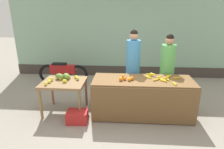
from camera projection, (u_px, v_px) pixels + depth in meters
ground_plane at (119, 113)px, 4.52m from camera, size 24.00×24.00×0.00m
market_wall_back at (122, 27)px, 6.60m from camera, size 7.70×0.23×3.53m
fruit_stall_counter at (142, 98)px, 4.33m from camera, size 2.20×0.82×0.85m
side_table_wooden at (64, 86)px, 4.39m from camera, size 0.96×0.79×0.76m
banana_bunch_pile at (161, 78)px, 4.23m from camera, size 0.76×0.64×0.07m
orange_pile at (126, 78)px, 4.17m from camera, size 0.32×0.30×0.09m
mango_papaya_pile at (63, 77)px, 4.44m from camera, size 0.71×0.60×0.14m
vendor_woman_blue_shirt at (133, 67)px, 4.81m from camera, size 0.34×0.34×1.86m
vendor_woman_green_shirt at (167, 70)px, 4.72m from camera, size 0.34×0.34×1.77m
parked_motorcycle at (63, 72)px, 6.16m from camera, size 1.60×0.18×0.88m
produce_crate at (77, 117)px, 4.13m from camera, size 0.45×0.34×0.26m
produce_sack at (100, 92)px, 5.07m from camera, size 0.46×0.43×0.50m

